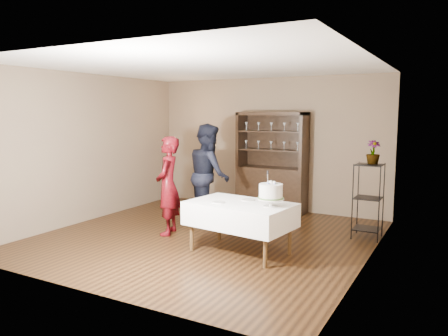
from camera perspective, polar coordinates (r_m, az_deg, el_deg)
The scene contains 14 objects.
floor at distance 7.12m, azimuth -2.37°, elevation -9.00°, with size 5.00×5.00×0.00m, color black.
ceiling at distance 6.87m, azimuth -2.49°, elevation 13.15°, with size 5.00×5.00×0.00m, color white.
back_wall at distance 9.09m, azimuth 5.75°, elevation 3.17°, with size 5.00×0.02×2.70m, color #76654C.
wall_left at distance 8.43m, azimuth -17.15°, elevation 2.56°, with size 0.02×5.00×2.70m, color #76654C.
wall_right at distance 5.98m, azimuth 18.55°, elevation 0.70°, with size 0.02×5.00×2.70m, color #76654C.
china_hutch at distance 8.86m, azimuth 6.26°, elevation -1.41°, with size 1.40×0.48×2.00m.
plant_etagere at distance 7.29m, azimuth 18.31°, elevation -3.73°, with size 0.42×0.42×1.20m.
cake_table at distance 6.24m, azimuth 2.12°, elevation -6.08°, with size 1.56×1.07×0.73m.
woman at distance 7.19m, azimuth -7.33°, elevation -2.30°, with size 0.59×0.39×1.61m, color #36040B.
man at distance 7.79m, azimuth -1.98°, elevation -0.81°, with size 0.88×0.68×1.80m, color black.
cake at distance 5.93m, azimuth 6.13°, elevation -3.19°, with size 0.42×0.42×0.49m.
plate_near at distance 6.18m, azimuth -0.73°, elevation -4.50°, with size 0.19×0.19×0.01m, color beige.
plate_far at distance 6.35m, azimuth 3.16°, elevation -4.19°, with size 0.20×0.20×0.01m, color beige.
potted_plant at distance 7.22m, azimuth 18.90°, elevation 1.96°, with size 0.21×0.21×0.37m, color #436932.
Camera 1 is at (3.54, -5.85, 1.99)m, focal length 35.00 mm.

